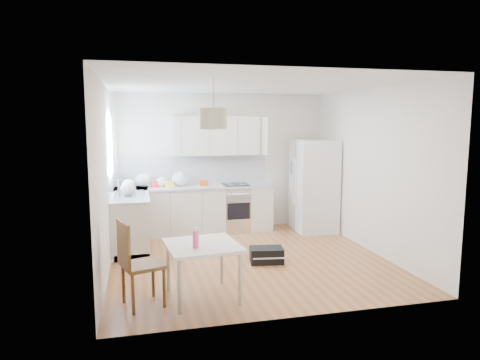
# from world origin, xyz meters

# --- Properties ---
(floor) EXTENTS (4.20, 4.20, 0.00)m
(floor) POSITION_xyz_m (0.00, 0.00, 0.00)
(floor) COLOR brown
(floor) RESTS_ON ground
(ceiling) EXTENTS (4.20, 4.20, 0.00)m
(ceiling) POSITION_xyz_m (0.00, 0.00, 2.70)
(ceiling) COLOR white
(ceiling) RESTS_ON wall_back
(wall_back) EXTENTS (4.20, 0.00, 4.20)m
(wall_back) POSITION_xyz_m (0.00, 2.10, 1.35)
(wall_back) COLOR silver
(wall_back) RESTS_ON floor
(wall_left) EXTENTS (0.00, 4.20, 4.20)m
(wall_left) POSITION_xyz_m (-2.10, 0.00, 1.35)
(wall_left) COLOR silver
(wall_left) RESTS_ON floor
(wall_right) EXTENTS (0.00, 4.20, 4.20)m
(wall_right) POSITION_xyz_m (2.10, 0.00, 1.35)
(wall_right) COLOR silver
(wall_right) RESTS_ON floor
(window_glassblock) EXTENTS (0.02, 1.00, 1.00)m
(window_glassblock) POSITION_xyz_m (-2.09, 1.15, 1.75)
(window_glassblock) COLOR #BFE0F9
(window_glassblock) RESTS_ON wall_left
(cabinets_back) EXTENTS (3.00, 0.60, 0.88)m
(cabinets_back) POSITION_xyz_m (-0.60, 1.80, 0.44)
(cabinets_back) COLOR beige
(cabinets_back) RESTS_ON floor
(cabinets_left) EXTENTS (0.60, 1.80, 0.88)m
(cabinets_left) POSITION_xyz_m (-1.80, 1.20, 0.44)
(cabinets_left) COLOR beige
(cabinets_left) RESTS_ON floor
(counter_back) EXTENTS (3.02, 0.64, 0.04)m
(counter_back) POSITION_xyz_m (-0.60, 1.80, 0.90)
(counter_back) COLOR #A6A8AA
(counter_back) RESTS_ON cabinets_back
(counter_left) EXTENTS (0.64, 1.82, 0.04)m
(counter_left) POSITION_xyz_m (-1.80, 1.20, 0.90)
(counter_left) COLOR #A6A8AA
(counter_left) RESTS_ON cabinets_left
(backsplash_back) EXTENTS (3.00, 0.01, 0.58)m
(backsplash_back) POSITION_xyz_m (-0.60, 2.09, 1.21)
(backsplash_back) COLOR silver
(backsplash_back) RESTS_ON wall_back
(backsplash_left) EXTENTS (0.01, 1.80, 0.58)m
(backsplash_left) POSITION_xyz_m (-2.09, 1.20, 1.21)
(backsplash_left) COLOR silver
(backsplash_left) RESTS_ON wall_left
(upper_cabinets) EXTENTS (1.70, 0.32, 0.75)m
(upper_cabinets) POSITION_xyz_m (-0.15, 1.94, 1.88)
(upper_cabinets) COLOR beige
(upper_cabinets) RESTS_ON wall_back
(range_oven) EXTENTS (0.50, 0.61, 0.88)m
(range_oven) POSITION_xyz_m (0.20, 1.80, 0.44)
(range_oven) COLOR silver
(range_oven) RESTS_ON floor
(sink) EXTENTS (0.50, 0.80, 0.16)m
(sink) POSITION_xyz_m (-1.80, 1.15, 0.92)
(sink) COLOR silver
(sink) RESTS_ON counter_left
(refrigerator) EXTENTS (0.90, 0.94, 1.80)m
(refrigerator) POSITION_xyz_m (1.73, 1.47, 0.90)
(refrigerator) COLOR white
(refrigerator) RESTS_ON floor
(dining_table) EXTENTS (0.94, 0.94, 0.67)m
(dining_table) POSITION_xyz_m (-0.92, -1.32, 0.60)
(dining_table) COLOR beige
(dining_table) RESTS_ON floor
(dining_chair) EXTENTS (0.55, 0.55, 1.03)m
(dining_chair) POSITION_xyz_m (-1.63, -1.39, 0.51)
(dining_chair) COLOR #4C3016
(dining_chair) RESTS_ON floor
(drink_bottle) EXTENTS (0.09, 0.09, 0.25)m
(drink_bottle) POSITION_xyz_m (-1.01, -1.46, 0.80)
(drink_bottle) COLOR #EA4180
(drink_bottle) RESTS_ON dining_table
(gym_bag) EXTENTS (0.54, 0.40, 0.23)m
(gym_bag) POSITION_xyz_m (0.23, -0.23, 0.12)
(gym_bag) COLOR black
(gym_bag) RESTS_ON floor
(pendant_lamp) EXTENTS (0.35, 0.35, 0.25)m
(pendant_lamp) POSITION_xyz_m (-0.75, -1.21, 2.18)
(pendant_lamp) COLOR beige
(pendant_lamp) RESTS_ON ceiling
(grocery_bag_a) EXTENTS (0.30, 0.25, 0.27)m
(grocery_bag_a) POSITION_xyz_m (-1.57, 1.88, 1.05)
(grocery_bag_a) COLOR silver
(grocery_bag_a) RESTS_ON counter_back
(grocery_bag_b) EXTENTS (0.21, 0.18, 0.19)m
(grocery_bag_b) POSITION_xyz_m (-1.22, 1.84, 1.01)
(grocery_bag_b) COLOR silver
(grocery_bag_b) RESTS_ON counter_back
(grocery_bag_c) EXTENTS (0.31, 0.26, 0.27)m
(grocery_bag_c) POSITION_xyz_m (-0.88, 1.84, 1.06)
(grocery_bag_c) COLOR silver
(grocery_bag_c) RESTS_ON counter_back
(grocery_bag_d) EXTENTS (0.24, 0.20, 0.22)m
(grocery_bag_d) POSITION_xyz_m (-1.83, 1.45, 1.03)
(grocery_bag_d) COLOR silver
(grocery_bag_d) RESTS_ON counter_back
(grocery_bag_e) EXTENTS (0.26, 0.22, 0.23)m
(grocery_bag_e) POSITION_xyz_m (-1.82, 0.97, 1.04)
(grocery_bag_e) COLOR silver
(grocery_bag_e) RESTS_ON counter_left
(snack_orange) EXTENTS (0.16, 0.10, 0.11)m
(snack_orange) POSITION_xyz_m (-0.42, 1.83, 0.97)
(snack_orange) COLOR #CA3E11
(snack_orange) RESTS_ON counter_back
(snack_yellow) EXTENTS (0.16, 0.10, 0.11)m
(snack_yellow) POSITION_xyz_m (-1.08, 1.78, 0.98)
(snack_yellow) COLOR yellow
(snack_yellow) RESTS_ON counter_back
(snack_red) EXTENTS (0.18, 0.13, 0.11)m
(snack_red) POSITION_xyz_m (-1.32, 1.83, 0.98)
(snack_red) COLOR red
(snack_red) RESTS_ON counter_back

